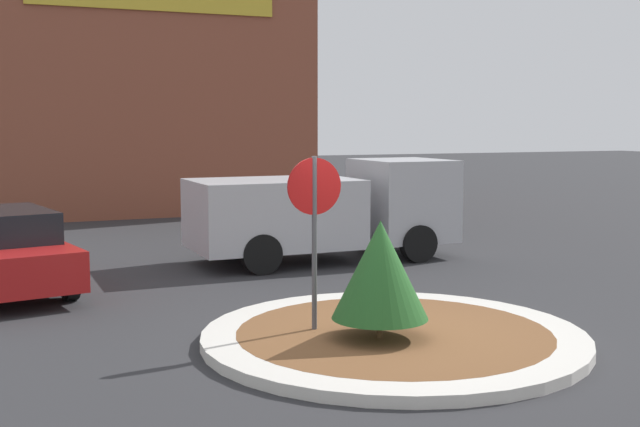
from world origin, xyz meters
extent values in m
plane|color=#2D2D30|center=(0.00, 0.00, 0.00)|extent=(120.00, 120.00, 0.00)
cylinder|color=beige|center=(0.00, 0.00, 0.07)|extent=(5.17, 5.17, 0.15)
cylinder|color=brown|center=(0.00, 0.00, 0.07)|extent=(4.24, 4.24, 0.15)
cylinder|color=#4C4C51|center=(-0.94, 0.53, 1.25)|extent=(0.07, 0.07, 2.50)
cylinder|color=#B71414|center=(-0.94, 0.53, 2.10)|extent=(0.77, 0.03, 0.77)
cylinder|color=brown|center=(-0.32, -0.21, 0.28)|extent=(0.08, 0.08, 0.26)
cone|color=#235623|center=(-0.32, -0.21, 1.05)|extent=(1.26, 1.26, 1.28)
cube|color=#B2B2B7|center=(3.58, 6.39, 1.25)|extent=(1.84, 2.11, 1.78)
cube|color=#B2B2B7|center=(0.52, 6.35, 1.07)|extent=(3.43, 2.24, 1.42)
cube|color=black|center=(4.21, 6.39, 1.56)|extent=(0.06, 1.87, 0.62)
cylinder|color=black|center=(3.40, 7.40, 0.40)|extent=(0.80, 0.25, 0.80)
cylinder|color=black|center=(3.42, 5.37, 0.40)|extent=(0.80, 0.25, 0.80)
cylinder|color=black|center=(-0.12, 7.35, 0.40)|extent=(0.80, 0.25, 0.80)
cylinder|color=black|center=(-0.09, 5.33, 0.40)|extent=(0.80, 0.25, 0.80)
cube|color=brown|center=(-0.07, 18.52, 3.80)|extent=(10.72, 6.00, 7.60)
cylinder|color=black|center=(-4.33, 7.17, 0.32)|extent=(0.32, 0.67, 0.65)
cylinder|color=black|center=(-3.78, 4.36, 0.32)|extent=(0.32, 0.67, 0.65)
camera|label=1|loc=(-4.96, -9.35, 2.92)|focal=45.00mm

